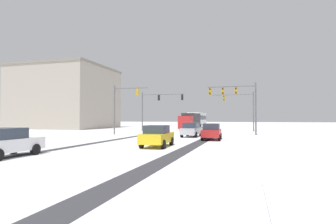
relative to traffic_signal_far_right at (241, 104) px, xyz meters
The scene contains 14 objects.
wheel_track_left_lane 28.51m from the traffic_signal_far_right, 114.70° to the right, with size 0.84×34.26×0.01m, color #38383D.
wheel_track_right_lane 26.16m from the traffic_signal_far_right, 97.07° to the right, with size 1.13×34.26×0.01m, color #38383D.
sidewalk_kerb_right 27.70m from the traffic_signal_far_right, 83.01° to the right, with size 4.00×34.26×0.12m, color white.
traffic_signal_far_right is the anchor object (origin of this frame).
traffic_signal_near_right 12.11m from the traffic_signal_far_right, 91.93° to the right, with size 5.91×0.51×6.50m.
traffic_signal_near_left 20.33m from the traffic_signal_far_right, 136.74° to the right, with size 4.68×0.54×6.50m.
traffic_signal_far_left 14.02m from the traffic_signal_far_right, 164.09° to the right, with size 7.26×0.76×6.50m.
car_silver_lead 16.97m from the traffic_signal_far_right, 108.64° to the right, with size 1.98×4.17×1.62m.
car_red_second 19.88m from the traffic_signal_far_right, 97.38° to the right, with size 1.97×4.17×1.62m.
car_yellow_cab_third 28.00m from the traffic_signal_far_right, 101.68° to the right, with size 1.98×4.17×1.62m.
car_white_fourth 36.90m from the traffic_signal_far_right, 108.85° to the right, with size 1.86×4.11×1.62m.
bus_oncoming 17.02m from the traffic_signal_far_right, 125.49° to the left, with size 2.80×11.04×3.38m.
box_truck_delivery 9.12m from the traffic_signal_far_right, behind, with size 2.56×7.49×3.02m.
office_building_far_left_block 37.16m from the traffic_signal_far_right, behind, with size 18.46×16.62×13.14m.
Camera 1 is at (7.93, -5.41, 2.15)m, focal length 28.99 mm.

